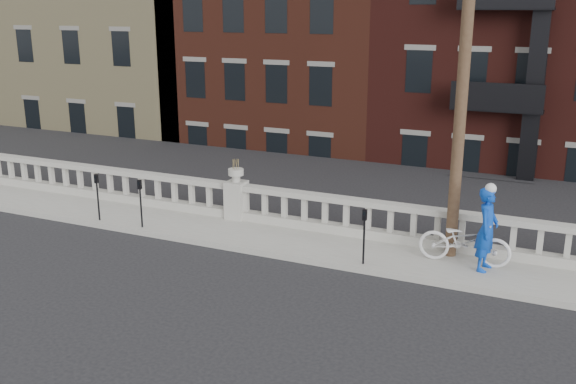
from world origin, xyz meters
name	(u,v)px	position (x,y,z in m)	size (l,w,h in m)	color
ground	(157,272)	(0.00, 0.00, 0.00)	(120.00, 120.00, 0.00)	black
sidewalk	(221,230)	(0.00, 3.00, 0.07)	(32.00, 2.20, 0.15)	gray
balustrade	(237,202)	(0.00, 3.95, 0.64)	(28.00, 0.34, 1.03)	gray
planter_pedestal	(236,196)	(0.00, 3.95, 0.83)	(0.55, 0.55, 1.76)	gray
lower_level	(417,74)	(0.56, 23.04, 2.63)	(80.00, 44.00, 20.80)	#605E59
utility_pole	(466,44)	(6.20, 3.60, 5.24)	(1.60, 0.28, 10.00)	#422D1E
parking_meter_b	(97,192)	(-3.51, 2.15, 1.00)	(0.10, 0.09, 1.36)	black
parking_meter_c	(140,198)	(-2.01, 2.15, 1.00)	(0.10, 0.09, 1.36)	black
parking_meter_d	(364,230)	(4.42, 2.15, 1.00)	(0.10, 0.09, 1.36)	black
bicycle	(465,241)	(6.59, 3.18, 0.71)	(0.75, 2.15, 1.13)	silver
cyclist	(487,229)	(7.09, 3.00, 1.14)	(0.72, 0.47, 1.98)	#0B3CAE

